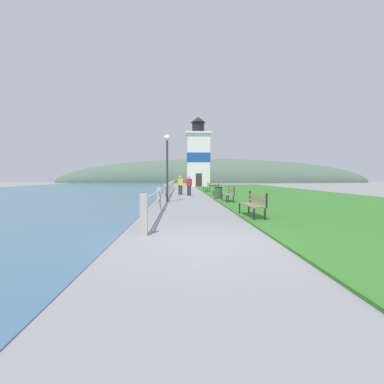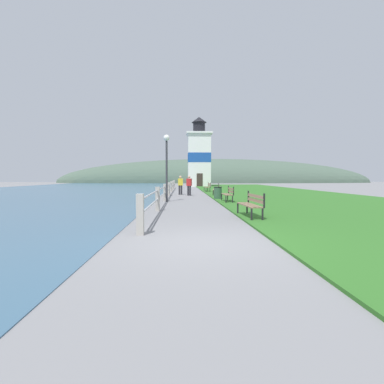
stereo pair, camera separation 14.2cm
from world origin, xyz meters
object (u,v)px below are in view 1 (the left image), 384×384
object	(u,v)px
lighthouse	(198,156)
park_bench_near	(254,203)
lamp_post	(167,156)
park_bench_midway	(229,193)
person_strolling	(180,184)
park_bench_by_lighthouse	(207,186)
trash_bin	(218,193)
person_by_railing	(189,185)
park_bench_far	(217,189)

from	to	relation	value
lighthouse	park_bench_near	bearing A→B (deg)	-90.19
park_bench_near	lamp_post	distance (m)	8.21
park_bench_midway	person_strolling	bearing A→B (deg)	-70.45
park_bench_by_lighthouse	lighthouse	size ratio (longest dim) A/B	0.18
park_bench_near	lighthouse	xyz separation A→B (m)	(0.12, 35.80, 4.10)
person_strolling	trash_bin	size ratio (longest dim) A/B	1.87
lighthouse	person_by_railing	size ratio (longest dim) A/B	6.77
park_bench_far	park_bench_by_lighthouse	bearing A→B (deg)	-80.83
park_bench_by_lighthouse	person_by_railing	xyz separation A→B (m)	(-1.98, -5.80, 0.32)
park_bench_near	person_strolling	xyz separation A→B (m)	(-2.65, 14.22, 0.31)
park_bench_midway	trash_bin	size ratio (longest dim) A/B	2.02
park_bench_midway	lamp_post	distance (m)	4.25
park_bench_midway	lighthouse	xyz separation A→B (m)	(-0.06, 29.21, 4.11)
lighthouse	trash_bin	bearing A→B (deg)	-90.62
park_bench_far	park_bench_by_lighthouse	distance (m)	5.66
park_bench_midway	lighthouse	bearing A→B (deg)	-90.65
park_bench_midway	lamp_post	world-z (taller)	lamp_post
trash_bin	park_bench_by_lighthouse	bearing A→B (deg)	88.82
park_bench_by_lighthouse	park_bench_midway	bearing A→B (deg)	89.05
park_bench_by_lighthouse	lighthouse	xyz separation A→B (m)	(0.09, 17.02, 4.11)
park_bench_far	lamp_post	world-z (taller)	lamp_post
park_bench_far	trash_bin	world-z (taller)	park_bench_far
park_bench_by_lighthouse	trash_bin	distance (m)	10.05
park_bench_near	park_bench_midway	size ratio (longest dim) A/B	1.15
park_bench_midway	person_strolling	xyz separation A→B (m)	(-2.83, 7.63, 0.32)
park_bench_near	lamp_post	bearing A→B (deg)	-67.58
trash_bin	person_by_railing	bearing A→B (deg)	112.67
park_bench_near	person_strolling	size ratio (longest dim) A/B	1.24
trash_bin	lighthouse	bearing A→B (deg)	89.38
lighthouse	park_bench_midway	bearing A→B (deg)	-89.88
lighthouse	trash_bin	distance (m)	27.40
park_bench_near	lamp_post	world-z (taller)	lamp_post
trash_bin	lamp_post	size ratio (longest dim) A/B	0.21
person_by_railing	trash_bin	distance (m)	4.63
park_bench_near	person_by_railing	xyz separation A→B (m)	(-1.95, 12.98, 0.32)
park_bench_by_lighthouse	lamp_post	distance (m)	12.34
person_strolling	trash_bin	xyz separation A→B (m)	(2.47, -5.49, -0.43)
park_bench_near	trash_bin	distance (m)	8.73
park_bench_far	lamp_post	size ratio (longest dim) A/B	0.50
park_bench_near	lamp_post	size ratio (longest dim) A/B	0.49
park_bench_near	lighthouse	world-z (taller)	lighthouse
park_bench_midway	trash_bin	bearing A→B (deg)	-81.36
person_strolling	park_bench_by_lighthouse	bearing A→B (deg)	-39.66
lighthouse	person_strolling	size ratio (longest dim) A/B	6.80
park_bench_midway	lamp_post	bearing A→B (deg)	-9.46
park_bench_far	person_strolling	xyz separation A→B (m)	(-2.90, 1.10, 0.31)
lamp_post	person_by_railing	bearing A→B (deg)	75.94
park_bench_midway	person_strolling	size ratio (longest dim) A/B	1.08
park_bench_far	person_by_railing	size ratio (longest dim) A/B	1.26
person_strolling	lamp_post	size ratio (longest dim) A/B	0.40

